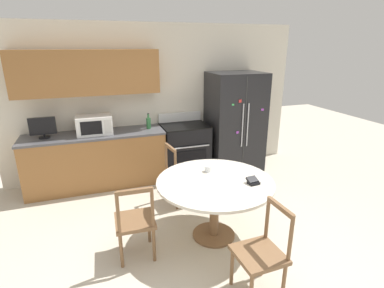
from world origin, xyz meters
The scene contains 14 objects.
ground_plane centered at (0.00, 0.00, 0.00)m, with size 14.00×14.00×0.00m, color beige.
back_wall centered at (-0.30, 2.59, 1.45)m, with size 5.20×0.44×2.60m.
kitchen_counter centered at (-1.11, 2.29, 0.45)m, with size 2.21×0.64×0.90m.
refrigerator centered at (1.34, 2.21, 0.90)m, with size 0.94×0.76×1.79m.
oven_range centered at (0.39, 2.26, 0.47)m, with size 0.79×0.68×1.08m.
microwave centered at (-1.09, 2.27, 1.05)m, with size 0.54×0.36×0.29m.
countertop_tv centered at (-1.83, 2.29, 1.07)m, with size 0.38×0.16×0.32m.
counter_bottle centered at (-0.22, 2.31, 1.00)m, with size 0.08×0.08×0.26m.
dining_table centered at (0.16, 0.36, 0.63)m, with size 1.37×1.37×0.75m.
dining_chair_left centered at (-0.79, 0.30, 0.43)m, with size 0.44×0.44×0.90m.
dining_chair_far centered at (0.03, 1.31, 0.43)m, with size 0.47×0.47×0.90m.
dining_chair_near centered at (0.22, -0.59, 0.43)m, with size 0.44×0.44×0.90m.
candle_glass centered at (0.18, 0.64, 0.78)m, with size 0.08×0.08×0.08m.
wallet centered at (0.54, 0.15, 0.78)m, with size 0.13×0.14×0.07m.
Camera 1 is at (-1.12, -2.54, 2.26)m, focal length 28.00 mm.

